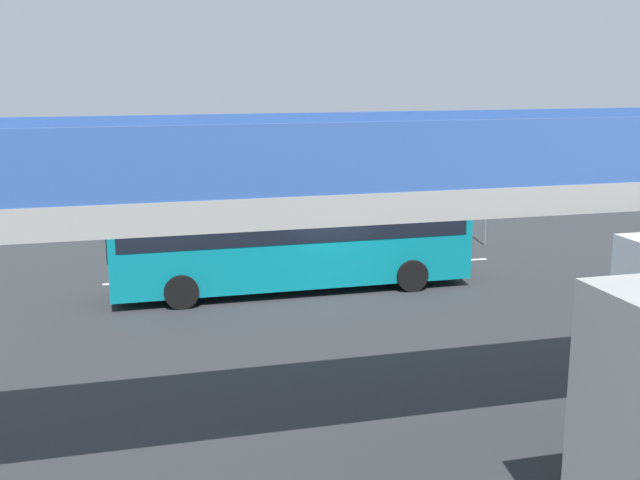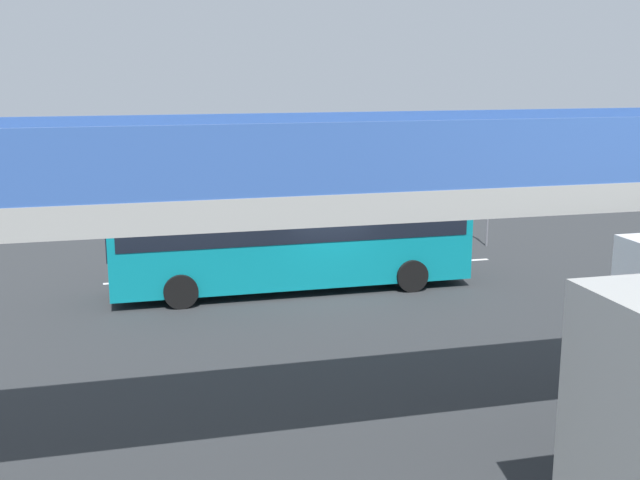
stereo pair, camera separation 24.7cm
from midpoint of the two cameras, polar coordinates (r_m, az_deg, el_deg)
name	(u,v)px [view 2 (the right image)]	position (r m, az deg, el deg)	size (l,w,h in m)	color
ground	(328,293)	(25.62, 0.83, -3.80)	(80.00, 80.00, 0.00)	#2D3033
city_bus	(291,232)	(25.69, -1.80, 0.56)	(11.54, 2.85, 3.15)	#0C8493
traffic_sign	(488,200)	(32.54, 12.16, 2.83)	(0.08, 0.60, 2.80)	slate
lane_dash_leftmost	(463,261)	(30.26, 10.42, -1.47)	(2.00, 0.20, 0.01)	silver
lane_dash_left	(361,267)	(28.84, 3.17, -1.96)	(2.00, 0.20, 0.01)	silver
lane_dash_centre	(251,274)	(27.94, -4.69, -2.46)	(2.00, 0.20, 0.01)	silver
lane_dash_right	(134,282)	(27.58, -12.92, -2.94)	(2.00, 0.20, 0.01)	silver
pedestrian_overpass	(483,208)	(14.63, 12.06, 2.25)	(28.85, 2.60, 6.31)	#9E9E99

